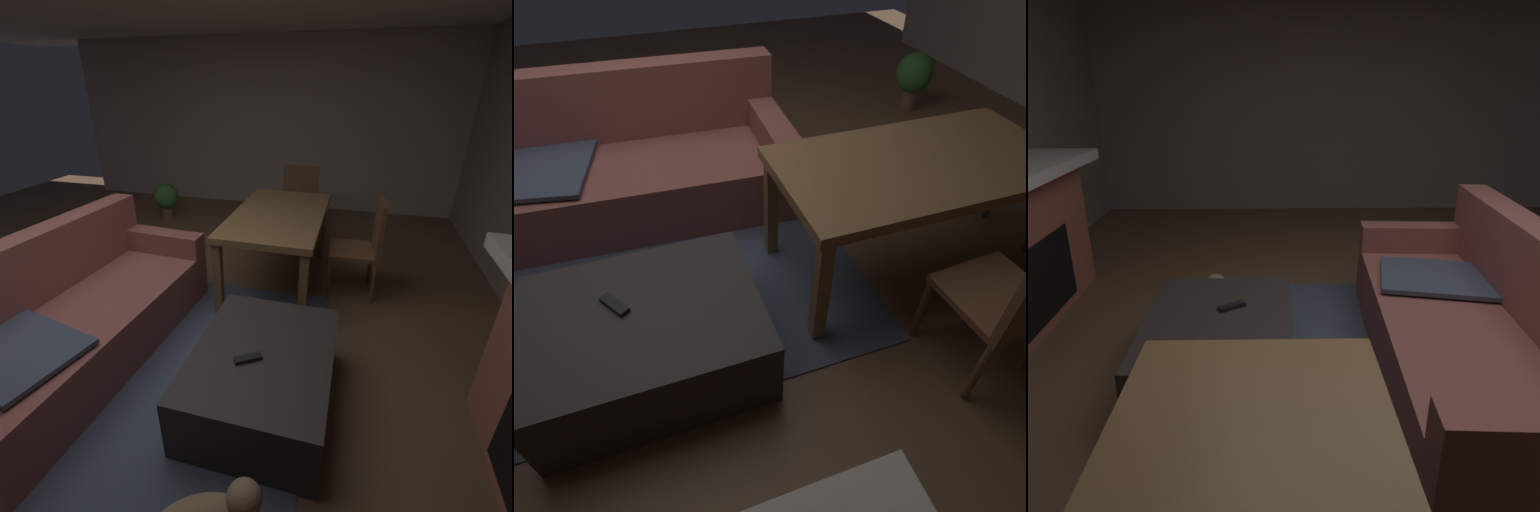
% 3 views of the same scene
% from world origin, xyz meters
% --- Properties ---
extents(floor, '(9.56, 9.56, 0.00)m').
position_xyz_m(floor, '(0.00, 0.00, 0.00)').
color(floor, brown).
extents(area_rug, '(2.60, 2.00, 0.01)m').
position_xyz_m(area_rug, '(-0.17, -0.37, 0.01)').
color(area_rug, '#3D475B').
rests_on(area_rug, ground).
extents(couch, '(2.33, 1.03, 0.91)m').
position_xyz_m(couch, '(-0.15, 0.39, 0.32)').
color(couch, '#8C4C47').
rests_on(couch, ground).
extents(ottoman_coffee_table, '(1.07, 0.82, 0.41)m').
position_xyz_m(ottoman_coffee_table, '(-0.17, -1.06, 0.20)').
color(ottoman_coffee_table, '#2D2826').
rests_on(ottoman_coffee_table, ground).
extents(tv_remote, '(0.13, 0.16, 0.02)m').
position_xyz_m(tv_remote, '(-0.28, -0.99, 0.42)').
color(tv_remote, black).
rests_on(tv_remote, ottoman_coffee_table).
extents(dining_table, '(1.54, 0.84, 0.74)m').
position_xyz_m(dining_table, '(1.38, -0.80, 0.66)').
color(dining_table, brown).
rests_on(dining_table, ground).
extents(dining_chair_south, '(0.47, 0.47, 0.93)m').
position_xyz_m(dining_chair_south, '(1.38, -1.62, 0.52)').
color(dining_chair_south, brown).
rests_on(dining_chair_south, ground).
extents(potted_plant, '(0.35, 0.35, 0.55)m').
position_xyz_m(potted_plant, '(2.75, 1.19, 0.33)').
color(potted_plant, brown).
rests_on(potted_plant, ground).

